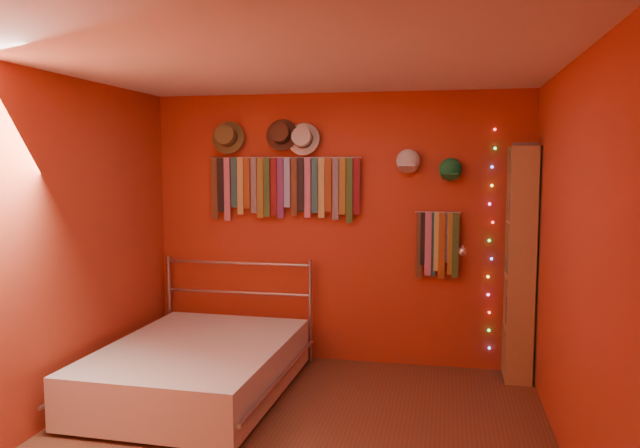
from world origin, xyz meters
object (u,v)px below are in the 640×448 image
Objects in this scene: reading_lamp at (463,251)px; bed at (197,367)px; bookshelf at (526,263)px; tie_rack at (284,185)px.

reading_lamp is 2.42m from bed.
reading_lamp is at bearing 23.88° from bed.
bookshelf is 2.87m from bed.
tie_rack is 0.72× the size of bed.
bookshelf is at bearing 3.61° from reading_lamp.
reading_lamp is 0.16× the size of bed.
bed is at bearing -113.34° from tie_rack.
bed is at bearing -161.19° from bookshelf.
bookshelf is at bearing 20.38° from bed.
reading_lamp reaches higher than bed.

